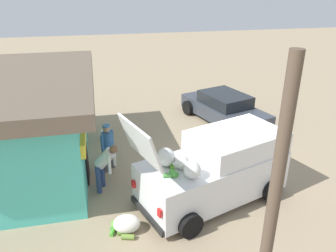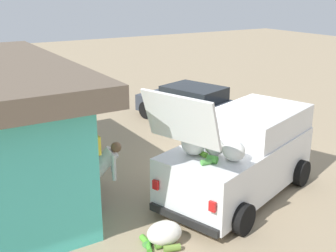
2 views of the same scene
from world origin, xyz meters
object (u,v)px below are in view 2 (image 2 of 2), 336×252
vendor_standing (90,150)px  unloaded_banana_pile (164,234)px  customer_bending (103,169)px  paint_bucket (61,149)px  parked_sedan (194,104)px  delivery_van (242,154)px

vendor_standing → unloaded_banana_pile: 3.20m
customer_bending → unloaded_banana_pile: bearing=-168.5°
unloaded_banana_pile → paint_bucket: bearing=3.4°
customer_bending → paint_bucket: size_ratio=3.83×
parked_sedan → unloaded_banana_pile: (-6.23, 4.91, -0.40)m
unloaded_banana_pile → customer_bending: bearing=11.5°
parked_sedan → paint_bucket: parked_sedan is taller
vendor_standing → customer_bending: vendor_standing is taller
parked_sedan → unloaded_banana_pile: parked_sedan is taller
vendor_standing → paint_bucket: (2.27, 0.05, -0.72)m
vendor_standing → customer_bending: bearing=174.0°
paint_bucket → delivery_van: bearing=-146.0°
unloaded_banana_pile → vendor_standing: bearing=5.0°
vendor_standing → delivery_van: bearing=-126.4°
delivery_van → paint_bucket: size_ratio=12.16×
vendor_standing → paint_bucket: size_ratio=4.09×
customer_bending → unloaded_banana_pile: customer_bending is taller
delivery_van → customer_bending: 3.22m
delivery_van → vendor_standing: delivery_van is taller
vendor_standing → unloaded_banana_pile: bearing=-175.0°
delivery_van → unloaded_banana_pile: 2.93m
customer_bending → unloaded_banana_pile: 2.10m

